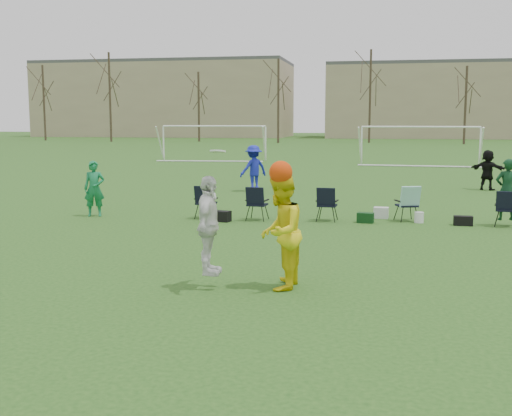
% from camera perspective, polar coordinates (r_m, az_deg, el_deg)
% --- Properties ---
extents(ground, '(260.00, 260.00, 0.00)m').
position_cam_1_polar(ground, '(10.58, 1.41, -7.80)').
color(ground, '#204B17').
rests_on(ground, ground).
extents(fielder_green_near, '(0.70, 0.57, 1.65)m').
position_cam_1_polar(fielder_green_near, '(19.61, -14.17, 1.68)').
color(fielder_green_near, '#147442').
rests_on(fielder_green_near, ground).
extents(fielder_blue, '(1.33, 1.32, 1.84)m').
position_cam_1_polar(fielder_blue, '(25.70, -0.23, 3.55)').
color(fielder_blue, '#1620AC').
rests_on(fielder_blue, ground).
extents(fielder_black, '(1.56, 1.20, 1.65)m').
position_cam_1_polar(fielder_black, '(27.82, 19.90, 3.21)').
color(fielder_black, black).
rests_on(fielder_black, ground).
extents(center_contest, '(1.83, 1.23, 2.37)m').
position_cam_1_polar(center_contest, '(10.79, 0.12, -1.81)').
color(center_contest, silver).
rests_on(center_contest, ground).
extents(sideline_setup, '(9.00, 1.86, 1.82)m').
position_cam_1_polar(sideline_setup, '(18.23, 9.80, 0.45)').
color(sideline_setup, '#0E351B').
rests_on(sideline_setup, ground).
extents(goal_left, '(7.39, 0.76, 2.46)m').
position_cam_1_polar(goal_left, '(45.58, -3.76, 6.68)').
color(goal_left, white).
rests_on(goal_left, ground).
extents(goal_mid, '(7.40, 0.63, 2.46)m').
position_cam_1_polar(goal_mid, '(42.11, 14.36, 6.35)').
color(goal_mid, white).
rests_on(goal_mid, ground).
extents(tree_line, '(110.28, 3.28, 11.40)m').
position_cam_1_polar(tree_line, '(79.93, 10.24, 9.34)').
color(tree_line, '#382B21').
rests_on(tree_line, ground).
extents(building_row, '(126.00, 16.00, 13.00)m').
position_cam_1_polar(building_row, '(106.20, 14.06, 9.32)').
color(building_row, tan).
rests_on(building_row, ground).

